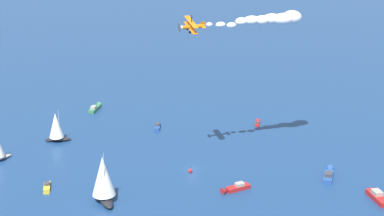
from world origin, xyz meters
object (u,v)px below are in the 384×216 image
Objects in this scene: wingwalker_lead at (192,18)px; biplane_lead at (191,26)px; motorboat_outer_ring_b at (234,188)px; motorboat_far_port at (329,174)px; motorboat_trailing at (47,188)px; motorboat_outer_ring_d at (258,123)px; motorboat_offshore at (157,128)px; motorboat_near_centre at (95,108)px; marker_buoy at (190,171)px; sailboat_mid_cluster at (103,179)px; motorboat_outer_ring_a at (381,200)px; sailboat_outer_ring_e at (56,127)px.

biplane_lead is at bearing -46.08° from wingwalker_lead.
motorboat_far_port is at bearing -137.52° from motorboat_outer_ring_b.
biplane_lead is at bearing -24.42° from motorboat_outer_ring_b.
motorboat_outer_ring_b is (-42.56, -19.30, 0.14)m from motorboat_trailing.
motorboat_outer_ring_d is 55.06m from biplane_lead.
motorboat_outer_ring_b reaches higher than motorboat_offshore.
motorboat_near_centre is 28.05m from motorboat_offshore.
biplane_lead reaches higher than marker_buoy.
motorboat_outer_ring_d is (10.27, -46.11, -0.22)m from motorboat_outer_ring_b.
biplane_lead reaches higher than motorboat_outer_ring_b.
motorboat_trailing is at bearing 43.64° from biplane_lead.
wingwalker_lead is (34.14, 11.24, 40.17)m from motorboat_far_port.
sailboat_mid_cluster is 1.41× the size of motorboat_outer_ring_a.
motorboat_far_port is 4.92× the size of wingwalker_lead.
motorboat_outer_ring_a reaches higher than motorboat_far_port.
motorboat_outer_ring_b is at bearing 151.07° from motorboat_near_centre.
motorboat_far_port is 57.42m from motorboat_offshore.
motorboat_trailing is 0.88× the size of biplane_lead.
motorboat_near_centre is 0.89× the size of motorboat_outer_ring_a.
biplane_lead is at bearing 179.23° from sailboat_outer_ring_e.
sailboat_outer_ring_e is (59.22, -7.46, 3.91)m from motorboat_outer_ring_b.
sailboat_mid_cluster is at bearing 76.00° from motorboat_outer_ring_d.
motorboat_outer_ring_b reaches higher than motorboat_outer_ring_d.
motorboat_outer_ring_a is at bearing -177.48° from biplane_lead.
biplane_lead is (-44.10, 0.60, 34.19)m from sailboat_outer_ring_e.
motorboat_outer_ring_d is at bearing -39.97° from motorboat_outer_ring_a.
motorboat_outer_ring_b is (-26.32, -18.29, -5.32)m from sailboat_mid_cluster.
sailboat_mid_cluster reaches higher than motorboat_outer_ring_a.
motorboat_near_centre is 3.92× the size of marker_buoy.
motorboat_trailing is (5.56, 47.96, -0.03)m from motorboat_offshore.
sailboat_outer_ring_e is at bearing 43.65° from motorboat_offshore.
wingwalker_lead is (4.50, 39.61, 40.45)m from motorboat_outer_ring_d.
motorboat_outer_ring_d is at bearing -116.28° from motorboat_trailing.
marker_buoy is (-28.15, -24.24, -0.08)m from motorboat_trailing.
motorboat_far_port is 17.01m from motorboat_outer_ring_a.
wingwalker_lead reaches higher than motorboat_offshore.
sailboat_mid_cluster is at bearing 102.81° from motorboat_offshore.
motorboat_near_centre is 70.01m from wingwalker_lead.
motorboat_trailing is at bearing 63.72° from motorboat_outer_ring_d.
motorboat_outer_ring_a is 4.38× the size of marker_buoy.
motorboat_outer_ring_b is at bearing 42.48° from motorboat_far_port.
wingwalker_lead is (-49.44, 28.99, 40.22)m from motorboat_near_centre.
motorboat_outer_ring_b is 1.14× the size of biplane_lead.
motorboat_outer_ring_a is (-76.54, -28.32, 0.30)m from motorboat_trailing.
wingwalker_lead is at bearing 133.92° from biplane_lead.
motorboat_outer_ring_a is (-70.98, 19.64, 0.27)m from motorboat_offshore.
motorboat_far_port is at bearing -159.26° from marker_buoy.
marker_buoy reaches higher than motorboat_near_centre.
wingwalker_lead reaches higher than motorboat_near_centre.
wingwalker_lead is at bearing -137.14° from motorboat_trailing.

